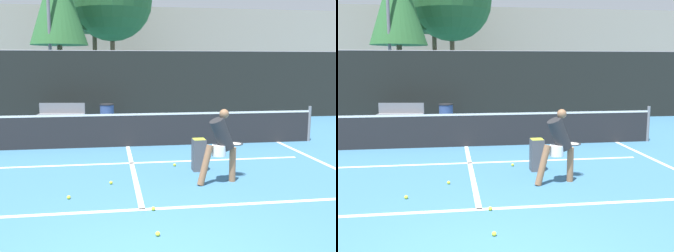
% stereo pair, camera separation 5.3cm
% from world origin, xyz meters
% --- Properties ---
extents(court_baseline_near, '(11.00, 0.10, 0.01)m').
position_xyz_m(court_baseline_near, '(0.00, 2.18, 0.00)').
color(court_baseline_near, white).
rests_on(court_baseline_near, ground).
extents(court_service_line, '(8.25, 0.10, 0.01)m').
position_xyz_m(court_service_line, '(0.00, 5.22, 0.00)').
color(court_service_line, white).
rests_on(court_service_line, ground).
extents(court_center_mark, '(0.10, 4.96, 0.01)m').
position_xyz_m(court_center_mark, '(0.00, 4.66, 0.00)').
color(court_center_mark, white).
rests_on(court_center_mark, ground).
extents(court_sideline_right, '(0.10, 5.96, 0.01)m').
position_xyz_m(court_sideline_right, '(4.51, 4.66, 0.00)').
color(court_sideline_right, white).
rests_on(court_sideline_right, ground).
extents(net, '(11.09, 0.09, 1.07)m').
position_xyz_m(net, '(0.00, 7.14, 0.51)').
color(net, slate).
rests_on(net, ground).
extents(fence_back, '(24.00, 0.06, 2.88)m').
position_xyz_m(fence_back, '(0.00, 12.50, 1.43)').
color(fence_back, black).
rests_on(fence_back, ground).
extents(player_practicing, '(1.11, 0.74, 1.47)m').
position_xyz_m(player_practicing, '(1.65, 3.41, 0.80)').
color(player_practicing, '#8C6042').
rests_on(player_practicing, ground).
extents(tennis_ball_scattered_0, '(0.07, 0.07, 0.07)m').
position_xyz_m(tennis_ball_scattered_0, '(0.17, 2.10, 0.03)').
color(tennis_ball_scattered_0, '#D1E033').
rests_on(tennis_ball_scattered_0, ground).
extents(tennis_ball_scattered_1, '(0.07, 0.07, 0.07)m').
position_xyz_m(tennis_ball_scattered_1, '(0.96, 4.79, 0.03)').
color(tennis_ball_scattered_1, '#D1E033').
rests_on(tennis_ball_scattered_1, ground).
extents(tennis_ball_scattered_2, '(0.07, 0.07, 0.07)m').
position_xyz_m(tennis_ball_scattered_2, '(-0.49, 3.62, 0.03)').
color(tennis_ball_scattered_2, '#D1E033').
rests_on(tennis_ball_scattered_2, ground).
extents(tennis_ball_scattered_3, '(0.07, 0.07, 0.07)m').
position_xyz_m(tennis_ball_scattered_3, '(2.24, 4.59, 0.03)').
color(tennis_ball_scattered_3, '#D1E033').
rests_on(tennis_ball_scattered_3, ground).
extents(tennis_ball_scattered_5, '(0.07, 0.07, 0.07)m').
position_xyz_m(tennis_ball_scattered_5, '(-1.23, 2.86, 0.03)').
color(tennis_ball_scattered_5, '#D1E033').
rests_on(tennis_ball_scattered_5, ground).
extents(tennis_ball_scattered_7, '(0.07, 0.07, 0.07)m').
position_xyz_m(tennis_ball_scattered_7, '(0.13, 1.16, 0.03)').
color(tennis_ball_scattered_7, '#D1E033').
rests_on(tennis_ball_scattered_7, ground).
extents(ball_hopper, '(0.28, 0.28, 0.71)m').
position_xyz_m(ball_hopper, '(1.43, 4.36, 0.37)').
color(ball_hopper, '#4C4C51').
rests_on(ball_hopper, ground).
extents(courtside_bench, '(1.76, 0.60, 0.86)m').
position_xyz_m(courtside_bench, '(-2.29, 11.35, 0.47)').
color(courtside_bench, slate).
rests_on(courtside_bench, ground).
extents(trash_bin, '(0.56, 0.56, 0.79)m').
position_xyz_m(trash_bin, '(-0.59, 11.50, 0.40)').
color(trash_bin, '#384C7F').
rests_on(trash_bin, ground).
extents(parked_car, '(1.71, 4.42, 1.32)m').
position_xyz_m(parked_car, '(4.02, 15.56, 0.56)').
color(parked_car, black).
rests_on(parked_car, ground).
extents(tree_west, '(2.98, 2.98, 7.95)m').
position_xyz_m(tree_west, '(-3.01, 17.71, 5.60)').
color(tree_west, brown).
rests_on(tree_west, ground).
extents(tree_mid, '(4.84, 4.84, 8.51)m').
position_xyz_m(tree_mid, '(-0.23, 20.52, 6.08)').
color(tree_mid, brown).
rests_on(tree_mid, ground).
extents(building_far, '(36.00, 2.40, 6.36)m').
position_xyz_m(building_far, '(0.00, 26.14, 3.18)').
color(building_far, gray).
rests_on(building_far, ground).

